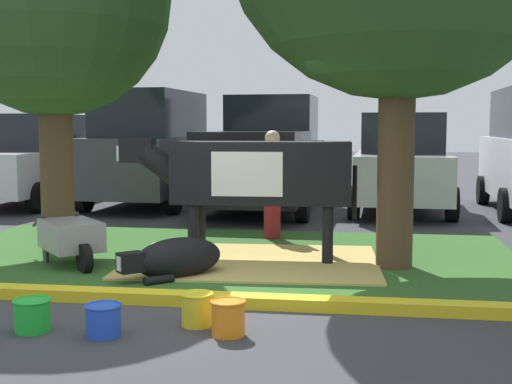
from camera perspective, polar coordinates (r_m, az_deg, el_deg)
The scene contains 17 objects.
ground_plane at distance 7.10m, azimuth -5.93°, elevation -8.93°, with size 80.00×80.00×0.00m, color #38383D.
grass_island at distance 9.27m, azimuth -3.31°, elevation -5.40°, with size 8.06×4.58×0.02m, color #2D5B23.
curb_yellow at distance 6.95m, azimuth -7.56°, elevation -8.76°, with size 9.26×0.24×0.12m, color yellow.
hay_bedding at distance 8.82m, azimuth -0.30°, elevation -5.86°, with size 3.20×2.40×0.04m, color tan.
shade_tree_left at distance 10.16m, azimuth -16.69°, elevation 15.14°, with size 3.27×3.27×5.17m.
cow_holstein at distance 8.86m, azimuth -0.21°, elevation 1.55°, with size 3.14×0.79×1.61m.
calf_lying at distance 7.98m, azimuth -6.70°, elevation -5.55°, with size 1.17×1.14×0.48m.
person_handler at distance 10.57m, azimuth 1.38°, elevation 0.94°, with size 0.52×0.34×1.70m.
wheelbarrow at distance 8.88m, azimuth -15.17°, elevation -3.60°, with size 1.31×1.38×0.63m.
bucket_green at distance 6.29m, azimuth -18.19°, elevation -9.70°, with size 0.33×0.33×0.28m.
bucket_blue at distance 5.99m, azimuth -12.65°, elevation -10.35°, with size 0.32×0.32×0.28m.
bucket_yellow at distance 6.16m, azimuth -4.95°, elevation -9.68°, with size 0.30×0.30×0.30m.
bucket_orange at distance 5.87m, azimuth -2.33°, elevation -10.40°, with size 0.31×0.31×0.30m.
hatchback_white at distance 16.10m, azimuth -18.23°, elevation 2.51°, with size 2.14×4.46×2.02m.
suv_dark_grey at distance 15.33m, azimuth -8.70°, elevation 3.65°, with size 2.24×4.66×2.52m.
pickup_truck_black at distance 14.39m, azimuth 0.85°, elevation 2.97°, with size 2.36×5.46×2.42m.
sedan_silver at distance 14.40m, azimuth 12.06°, elevation 2.33°, with size 2.14×4.46×2.02m.
Camera 1 is at (1.75, -6.64, 1.78)m, focal length 47.83 mm.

